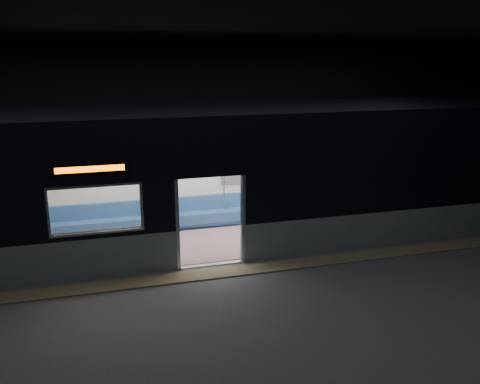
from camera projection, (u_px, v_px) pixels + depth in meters
name	position (u px, v px, depth m)	size (l,w,h in m)	color
station_floor	(223.00, 285.00, 10.46)	(24.00, 14.00, 0.01)	#47494C
station_envelope	(221.00, 106.00, 9.48)	(24.00, 14.00, 5.00)	black
tactile_strip	(216.00, 273.00, 10.96)	(22.80, 0.50, 0.03)	#8C7F59
metro_car	(197.00, 171.00, 12.32)	(18.00, 3.04, 3.35)	#86979F
passenger	(160.00, 204.00, 13.33)	(0.39, 0.65, 1.30)	black
handbag	(162.00, 210.00, 13.17)	(0.26, 0.22, 0.13)	black
transit_map	(240.00, 171.00, 14.02)	(0.96, 0.03, 0.63)	white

